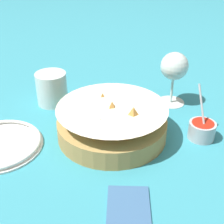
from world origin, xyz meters
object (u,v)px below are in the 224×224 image
wine_glass (174,68)px  beer_mug (52,89)px  sauce_cup (202,129)px  food_basket (112,123)px

wine_glass → beer_mug: 0.35m
sauce_cup → wine_glass: size_ratio=0.84×
sauce_cup → food_basket: bearing=71.1°
food_basket → wine_glass: size_ratio=1.73×
food_basket → sauce_cup: size_ratio=2.06×
wine_glass → beer_mug: size_ratio=1.23×
food_basket → beer_mug: bearing=28.9°
sauce_cup → wine_glass: bearing=-2.6°
wine_glass → sauce_cup: bearing=177.4°
sauce_cup → beer_mug: 0.43m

